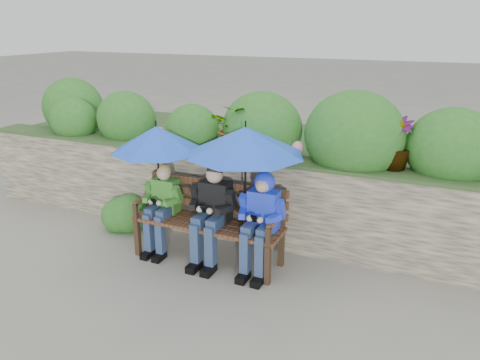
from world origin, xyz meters
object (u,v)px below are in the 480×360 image
at_px(boy_left, 162,203).
at_px(boy_middle, 212,209).
at_px(boy_right, 261,215).
at_px(umbrella_left, 157,139).
at_px(park_bench, 211,216).
at_px(umbrella_right, 245,141).

height_order(boy_left, boy_middle, boy_middle).
height_order(boy_right, umbrella_left, umbrella_left).
distance_m(park_bench, umbrella_right, 0.97).
height_order(boy_middle, boy_right, boy_middle).
relative_size(boy_middle, umbrella_right, 0.91).
height_order(park_bench, umbrella_left, umbrella_left).
bearing_deg(umbrella_right, boy_right, -10.26).
xyz_separation_m(boy_right, umbrella_right, (-0.19, 0.03, 0.73)).
bearing_deg(park_bench, boy_right, -5.54).
distance_m(boy_left, boy_middle, 0.62).
height_order(park_bench, boy_left, boy_left).
relative_size(park_bench, boy_right, 1.56).
bearing_deg(boy_right, umbrella_right, 169.74).
xyz_separation_m(park_bench, boy_middle, (0.05, -0.07, 0.11)).
bearing_deg(boy_left, umbrella_right, 2.33).
bearing_deg(boy_middle, park_bench, 126.68).
relative_size(boy_left, umbrella_right, 0.84).
bearing_deg(boy_right, boy_middle, -178.48).
height_order(park_bench, boy_right, boy_right).
relative_size(umbrella_left, umbrella_right, 0.83).
xyz_separation_m(umbrella_left, umbrella_right, (1.02, 0.01, 0.07)).
bearing_deg(umbrella_right, park_bench, 176.59).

